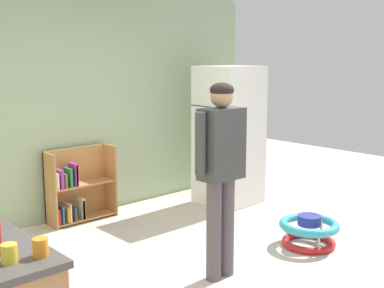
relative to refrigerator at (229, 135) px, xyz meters
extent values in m
plane|color=beige|center=(-1.62, -1.48, -0.89)|extent=(12.00, 12.00, 0.00)
cube|color=#98AF8B|center=(-1.62, 0.85, 0.46)|extent=(5.20, 0.06, 2.70)
cube|color=white|center=(0.00, 0.00, 0.00)|extent=(0.70, 0.68, 1.78)
cylinder|color=silver|center=(-0.36, -0.17, 0.09)|extent=(0.02, 0.02, 0.50)
cube|color=#333333|center=(-0.35, 0.00, 0.39)|extent=(0.01, 0.67, 0.01)
cube|color=#B57C48|center=(-2.20, 0.63, -0.47)|extent=(0.02, 0.28, 0.85)
cube|color=#B57C48|center=(-1.42, 0.63, -0.47)|extent=(0.02, 0.28, 0.85)
cube|color=#B68148|center=(-1.81, 0.76, -0.47)|extent=(0.80, 0.02, 0.85)
cube|color=#B57C48|center=(-1.81, 0.63, -0.86)|extent=(0.76, 0.24, 0.02)
cube|color=#B57C48|center=(-1.81, 0.63, -0.46)|extent=(0.76, 0.24, 0.02)
cube|color=#AD211D|center=(-2.16, 0.60, -0.76)|extent=(0.03, 0.17, 0.18)
cube|color=beige|center=(-2.16, 0.60, -0.35)|extent=(0.03, 0.17, 0.19)
cube|color=#235EA4|center=(-2.11, 0.60, -0.75)|extent=(0.02, 0.17, 0.20)
cube|color=purple|center=(-2.10, 0.60, -0.34)|extent=(0.03, 0.17, 0.22)
cube|color=orange|center=(-2.04, 0.60, -0.76)|extent=(0.03, 0.17, 0.17)
cube|color=brown|center=(-2.05, 0.60, -0.36)|extent=(0.03, 0.17, 0.17)
cube|color=beige|center=(-2.01, 0.60, -0.74)|extent=(0.02, 0.17, 0.21)
cube|color=#25803F|center=(-1.99, 0.60, -0.34)|extent=(0.03, 0.17, 0.21)
cube|color=#3A413E|center=(-1.95, 0.60, -0.77)|extent=(0.02, 0.17, 0.17)
cube|color=purple|center=(-1.92, 0.60, -0.32)|extent=(0.03, 0.17, 0.26)
cube|color=beige|center=(-1.85, 0.60, -0.73)|extent=(0.03, 0.17, 0.25)
cube|color=red|center=(-1.92, 0.60, -0.32)|extent=(0.02, 0.17, 0.24)
cube|color=gold|center=(-1.85, 0.60, -0.74)|extent=(0.03, 0.17, 0.23)
cylinder|color=#554D55|center=(-1.78, -1.53, -0.45)|extent=(0.13, 0.13, 0.88)
cylinder|color=#554D55|center=(-1.62, -1.53, -0.45)|extent=(0.13, 0.13, 0.88)
cube|color=#3B3E3F|center=(-1.70, -1.53, 0.29)|extent=(0.38, 0.22, 0.60)
cylinder|color=#3B3E3F|center=(-1.94, -1.53, 0.32)|extent=(0.09, 0.09, 0.51)
cylinder|color=#3B3E3F|center=(-1.46, -1.53, 0.32)|extent=(0.09, 0.09, 0.51)
sphere|color=tan|center=(-1.70, -1.53, 0.69)|extent=(0.19, 0.19, 0.19)
ellipsoid|color=black|center=(-1.70, -1.53, 0.74)|extent=(0.20, 0.20, 0.12)
torus|color=red|center=(-0.52, -1.63, -0.86)|extent=(0.54, 0.54, 0.07)
torus|color=#33A5BE|center=(-0.52, -1.63, -0.67)|extent=(0.60, 0.60, 0.08)
cylinder|color=navy|center=(-0.52, -1.63, -0.62)|extent=(0.23, 0.23, 0.10)
cylinder|color=silver|center=(-0.30, -1.63, -0.76)|extent=(0.02, 0.02, 0.18)
cylinder|color=silver|center=(-0.63, -1.44, -0.76)|extent=(0.02, 0.02, 0.18)
cylinder|color=silver|center=(-0.63, -1.82, -0.76)|extent=(0.02, 0.02, 0.18)
cylinder|color=yellow|center=(-3.75, -2.07, 0.06)|extent=(0.08, 0.08, 0.09)
cylinder|color=orange|center=(-3.60, -2.10, 0.06)|extent=(0.08, 0.08, 0.09)
camera|label=1|loc=(-4.65, -4.40, 1.02)|focal=46.79mm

